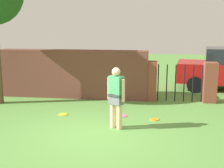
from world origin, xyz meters
TOP-DOWN VIEW (x-y plane):
  - ground_plane at (0.00, 0.00)m, footprint 40.00×40.00m
  - brick_wall at (-1.50, 3.70)m, footprint 5.41×0.50m
  - person at (0.48, 0.56)m, footprint 0.48×0.37m
  - fence_gate at (2.32, 3.70)m, footprint 2.48×0.44m
  - frisbee_yellow at (-1.27, 1.54)m, footprint 0.27×0.27m
  - frisbee_orange at (1.47, 1.43)m, footprint 0.27×0.27m
  - frisbee_pink at (0.53, 1.65)m, footprint 0.27×0.27m

SIDE VIEW (x-z plane):
  - ground_plane at x=0.00m, z-range 0.00..0.00m
  - frisbee_yellow at x=-1.27m, z-range 0.00..0.02m
  - frisbee_orange at x=1.47m, z-range 0.00..0.02m
  - frisbee_pink at x=0.53m, z-range 0.00..0.02m
  - fence_gate at x=2.32m, z-range 0.00..1.40m
  - brick_wall at x=-1.50m, z-range 0.00..1.76m
  - person at x=0.48m, z-range 0.09..1.71m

